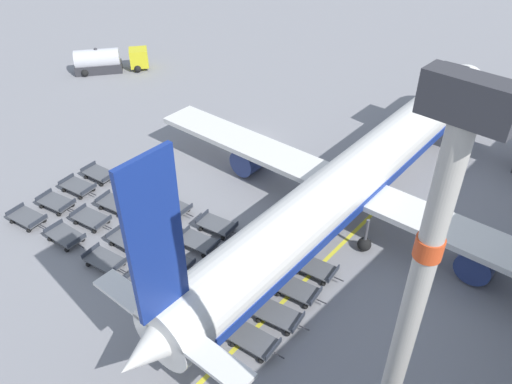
% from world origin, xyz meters
% --- Properties ---
extents(ground_plane, '(500.00, 500.00, 0.00)m').
position_xyz_m(ground_plane, '(0.00, 0.00, 0.00)').
color(ground_plane, gray).
extents(airplane, '(38.40, 45.76, 14.46)m').
position_xyz_m(airplane, '(13.25, -2.67, 3.58)').
color(airplane, white).
rests_on(airplane, ground_plane).
extents(fuel_tanker_primary, '(7.16, 8.68, 3.13)m').
position_xyz_m(fuel_tanker_primary, '(-25.87, 0.58, 1.33)').
color(fuel_tanker_primary, yellow).
rests_on(fuel_tanker_primary, ground_plane).
extents(baggage_dolly_row_near_col_a, '(3.66, 2.14, 0.92)m').
position_xyz_m(baggage_dolly_row_near_col_a, '(-4.62, -20.99, 0.48)').
color(baggage_dolly_row_near_col_a, '#515459').
rests_on(baggage_dolly_row_near_col_a, ground_plane).
extents(baggage_dolly_row_near_col_b, '(3.64, 1.97, 0.92)m').
position_xyz_m(baggage_dolly_row_near_col_b, '(-0.50, -20.12, 0.48)').
color(baggage_dolly_row_near_col_b, '#515459').
rests_on(baggage_dolly_row_near_col_b, ground_plane).
extents(baggage_dolly_row_near_col_c, '(3.66, 2.11, 0.92)m').
position_xyz_m(baggage_dolly_row_near_col_c, '(3.90, -19.63, 0.48)').
color(baggage_dolly_row_near_col_c, '#515459').
rests_on(baggage_dolly_row_near_col_c, ground_plane).
extents(baggage_dolly_row_near_col_d, '(3.66, 2.12, 0.92)m').
position_xyz_m(baggage_dolly_row_near_col_d, '(7.84, -19.04, 0.48)').
color(baggage_dolly_row_near_col_d, '#515459').
rests_on(baggage_dolly_row_near_col_d, ground_plane).
extents(baggage_dolly_row_near_col_e, '(3.64, 1.98, 0.92)m').
position_xyz_m(baggage_dolly_row_near_col_e, '(12.22, -18.08, 0.48)').
color(baggage_dolly_row_near_col_e, '#515459').
rests_on(baggage_dolly_row_near_col_e, ground_plane).
extents(baggage_dolly_row_near_col_f, '(3.65, 2.04, 0.92)m').
position_xyz_m(baggage_dolly_row_near_col_f, '(16.09, -17.58, 0.48)').
color(baggage_dolly_row_near_col_f, '#515459').
rests_on(baggage_dolly_row_near_col_f, ground_plane).
extents(baggage_dolly_row_mid_a_col_a, '(3.67, 2.22, 0.92)m').
position_xyz_m(baggage_dolly_row_mid_a_col_a, '(-4.75, -18.46, 0.48)').
color(baggage_dolly_row_mid_a_col_a, '#515459').
rests_on(baggage_dolly_row_mid_a_col_a, ground_plane).
extents(baggage_dolly_row_mid_a_col_b, '(3.66, 2.16, 0.92)m').
position_xyz_m(baggage_dolly_row_mid_a_col_b, '(-0.87, -17.71, 0.48)').
color(baggage_dolly_row_mid_a_col_b, '#515459').
rests_on(baggage_dolly_row_mid_a_col_b, ground_plane).
extents(baggage_dolly_row_mid_a_col_c, '(3.64, 2.00, 0.92)m').
position_xyz_m(baggage_dolly_row_mid_a_col_c, '(3.33, -17.30, 0.48)').
color(baggage_dolly_row_mid_a_col_c, '#515459').
rests_on(baggage_dolly_row_mid_a_col_c, ground_plane).
extents(baggage_dolly_row_mid_a_col_d, '(3.66, 2.10, 0.92)m').
position_xyz_m(baggage_dolly_row_mid_a_col_d, '(7.45, -16.52, 0.48)').
color(baggage_dolly_row_mid_a_col_d, '#515459').
rests_on(baggage_dolly_row_mid_a_col_d, ground_plane).
extents(baggage_dolly_row_mid_a_col_e, '(3.66, 2.09, 0.92)m').
position_xyz_m(baggage_dolly_row_mid_a_col_e, '(11.64, -15.89, 0.48)').
color(baggage_dolly_row_mid_a_col_e, '#515459').
rests_on(baggage_dolly_row_mid_a_col_e, ground_plane).
extents(baggage_dolly_row_mid_a_col_f, '(3.67, 2.20, 0.92)m').
position_xyz_m(baggage_dolly_row_mid_a_col_f, '(15.96, -15.18, 0.48)').
color(baggage_dolly_row_mid_a_col_f, '#515459').
rests_on(baggage_dolly_row_mid_a_col_f, ground_plane).
extents(baggage_dolly_row_mid_b_col_a, '(3.66, 2.13, 0.92)m').
position_xyz_m(baggage_dolly_row_mid_b_col_a, '(-5.43, -16.08, 0.48)').
color(baggage_dolly_row_mid_b_col_a, '#515459').
rests_on(baggage_dolly_row_mid_b_col_a, ground_plane).
extents(baggage_dolly_row_mid_b_col_b, '(3.67, 2.20, 0.92)m').
position_xyz_m(baggage_dolly_row_mid_b_col_b, '(-1.05, -15.32, 0.48)').
color(baggage_dolly_row_mid_b_col_b, '#515459').
rests_on(baggage_dolly_row_mid_b_col_b, ground_plane).
extents(baggage_dolly_row_mid_b_col_c, '(3.65, 2.05, 0.92)m').
position_xyz_m(baggage_dolly_row_mid_b_col_c, '(3.06, -14.67, 0.48)').
color(baggage_dolly_row_mid_b_col_c, '#515459').
rests_on(baggage_dolly_row_mid_b_col_c, ground_plane).
extents(baggage_dolly_row_mid_b_col_d, '(3.66, 2.15, 0.92)m').
position_xyz_m(baggage_dolly_row_mid_b_col_d, '(7.24, -13.95, 0.48)').
color(baggage_dolly_row_mid_b_col_d, '#515459').
rests_on(baggage_dolly_row_mid_b_col_d, ground_plane).
extents(baggage_dolly_row_mid_b_col_e, '(3.67, 2.20, 0.92)m').
position_xyz_m(baggage_dolly_row_mid_b_col_e, '(11.25, -13.24, 0.48)').
color(baggage_dolly_row_mid_b_col_e, '#515459').
rests_on(baggage_dolly_row_mid_b_col_e, ground_plane).
extents(baggage_dolly_row_mid_b_col_f, '(3.66, 2.13, 0.92)m').
position_xyz_m(baggage_dolly_row_mid_b_col_f, '(15.48, -12.74, 0.48)').
color(baggage_dolly_row_mid_b_col_f, '#515459').
rests_on(baggage_dolly_row_mid_b_col_f, ground_plane).
extents(baggage_dolly_row_far_col_a, '(3.65, 2.03, 0.92)m').
position_xyz_m(baggage_dolly_row_far_col_a, '(-5.76, -13.77, 0.48)').
color(baggage_dolly_row_far_col_a, '#515459').
rests_on(baggage_dolly_row_far_col_a, ground_plane).
extents(baggage_dolly_row_far_col_b, '(3.66, 2.12, 0.92)m').
position_xyz_m(baggage_dolly_row_far_col_b, '(-1.48, -13.01, 0.48)').
color(baggage_dolly_row_far_col_b, '#515459').
rests_on(baggage_dolly_row_far_col_b, ground_plane).
extents(baggage_dolly_row_far_col_c, '(3.65, 2.03, 0.92)m').
position_xyz_m(baggage_dolly_row_far_col_c, '(2.59, -12.47, 0.48)').
color(baggage_dolly_row_far_col_c, '#515459').
rests_on(baggage_dolly_row_far_col_c, ground_plane).
extents(baggage_dolly_row_far_col_d, '(3.66, 2.16, 0.92)m').
position_xyz_m(baggage_dolly_row_far_col_d, '(6.86, -11.69, 0.48)').
color(baggage_dolly_row_far_col_d, '#515459').
rests_on(baggage_dolly_row_far_col_d, ground_plane).
extents(baggage_dolly_row_far_col_e, '(3.65, 2.06, 0.92)m').
position_xyz_m(baggage_dolly_row_far_col_e, '(10.77, -11.05, 0.48)').
color(baggage_dolly_row_far_col_e, '#515459').
rests_on(baggage_dolly_row_far_col_e, ground_plane).
extents(baggage_dolly_row_far_col_f, '(3.66, 2.10, 0.92)m').
position_xyz_m(baggage_dolly_row_far_col_f, '(15.15, -10.35, 0.48)').
color(baggage_dolly_row_far_col_f, '#515459').
rests_on(baggage_dolly_row_far_col_f, ground_plane).
extents(apron_light_mast, '(2.00, 0.74, 20.79)m').
position_xyz_m(apron_light_mast, '(25.64, -21.35, 11.57)').
color(apron_light_mast, '#ADA89E').
rests_on(apron_light_mast, ground_plane).
extents(stand_guidance_stripe, '(1.37, 20.64, 0.01)m').
position_xyz_m(stand_guidance_stripe, '(15.11, -12.38, 0.00)').
color(stand_guidance_stripe, yellow).
rests_on(stand_guidance_stripe, ground_plane).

